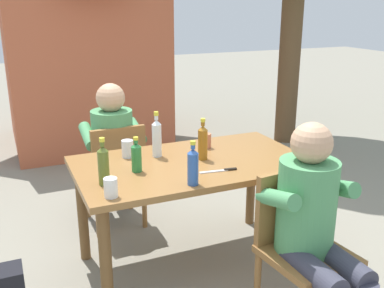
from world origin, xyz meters
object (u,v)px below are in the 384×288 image
object	(u,v)px
chair_far_left	(116,170)
cup_glass	(127,149)
dining_table	(192,175)
bottle_amber	(203,142)
cup_white	(111,188)
brick_kiosk	(81,39)
chair_near_right	(299,240)
person_in_white_shirt	(111,147)
bottle_green	(136,157)
bottle_blue	(193,166)
cup_terracotta	(207,141)
bottle_clear	(157,137)
person_in_plaid_shirt	(315,221)
bottle_olive	(103,165)
table_knife	(221,170)

from	to	relation	value
chair_far_left	cup_glass	world-z (taller)	cup_glass
dining_table	bottle_amber	bearing A→B (deg)	7.80
cup_white	chair_far_left	bearing A→B (deg)	75.24
brick_kiosk	chair_near_right	bearing A→B (deg)	-84.03
chair_far_left	person_in_white_shirt	distance (m)	0.20
chair_far_left	bottle_green	size ratio (longest dim) A/B	3.91
bottle_blue	brick_kiosk	distance (m)	3.69
cup_terracotta	person_in_white_shirt	bearing A→B (deg)	131.47
bottle_amber	cup_terracotta	size ratio (longest dim) A/B	2.66
chair_near_right	cup_glass	distance (m)	1.26
dining_table	bottle_clear	size ratio (longest dim) A/B	4.88
chair_far_left	person_in_plaid_shirt	distance (m)	1.73
chair_near_right	brick_kiosk	xyz separation A→B (m)	(-0.42, 4.04, 0.82)
bottle_clear	bottle_olive	xyz separation A→B (m)	(-0.44, -0.34, -0.01)
dining_table	bottle_clear	world-z (taller)	bottle_clear
chair_near_right	bottle_blue	xyz separation A→B (m)	(-0.48, 0.38, 0.39)
bottle_amber	person_in_plaid_shirt	bearing A→B (deg)	-73.17
chair_far_left	bottle_green	xyz separation A→B (m)	(-0.05, -0.77, 0.37)
chair_near_right	chair_far_left	bearing A→B (deg)	114.52
bottle_green	cup_terracotta	xyz separation A→B (m)	(0.59, 0.25, -0.04)
person_in_plaid_shirt	cup_terracotta	xyz separation A→B (m)	(-0.13, 1.07, 0.16)
chair_far_left	person_in_white_shirt	size ratio (longest dim) A/B	0.74
bottle_olive	table_knife	bearing A→B (deg)	-6.22
chair_far_left	bottle_amber	world-z (taller)	bottle_amber
chair_near_right	person_in_plaid_shirt	distance (m)	0.20
dining_table	person_in_plaid_shirt	size ratio (longest dim) A/B	1.29
chair_near_right	bottle_olive	world-z (taller)	bottle_olive
bottle_amber	brick_kiosk	world-z (taller)	brick_kiosk
bottle_blue	cup_white	distance (m)	0.48
chair_far_left	cup_white	xyz separation A→B (m)	(-0.28, -1.08, 0.33)
chair_near_right	cup_glass	xyz separation A→B (m)	(-0.70, 0.99, 0.33)
person_in_plaid_shirt	table_knife	xyz separation A→B (m)	(-0.25, 0.61, 0.11)
chair_far_left	cup_white	size ratio (longest dim) A/B	8.05
dining_table	chair_far_left	bearing A→B (deg)	114.71
chair_near_right	bottle_green	size ratio (longest dim) A/B	3.91
cup_terracotta	cup_glass	world-z (taller)	cup_glass
cup_white	table_knife	distance (m)	0.73
chair_near_right	bottle_clear	size ratio (longest dim) A/B	2.79
cup_terracotta	brick_kiosk	distance (m)	3.13
chair_near_right	bottle_blue	distance (m)	0.73
person_in_white_shirt	cup_white	size ratio (longest dim) A/B	10.91
bottle_clear	cup_terracotta	world-z (taller)	bottle_clear
dining_table	bottle_amber	world-z (taller)	bottle_amber
cup_white	bottle_olive	bearing A→B (deg)	87.98
bottle_blue	cup_glass	distance (m)	0.65
bottle_green	brick_kiosk	xyz separation A→B (m)	(0.30, 3.33, 0.45)
bottle_olive	bottle_blue	size ratio (longest dim) A/B	1.07
person_in_white_shirt	bottle_blue	bearing A→B (deg)	-80.97
bottle_green	brick_kiosk	size ratio (longest dim) A/B	0.09
bottle_blue	brick_kiosk	world-z (taller)	brick_kiosk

